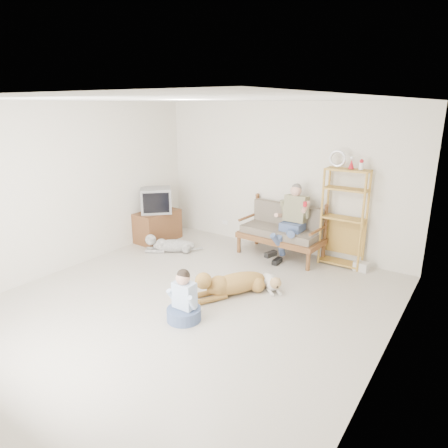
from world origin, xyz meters
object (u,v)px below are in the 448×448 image
Objects in this scene: golden_retriever at (230,284)px; etagere at (344,217)px; loveseat at (282,229)px; tv_stand at (157,226)px.

etagere is at bearing 93.18° from golden_retriever.
tv_stand is (-2.44, -0.66, -0.19)m from loveseat.
loveseat is at bearing 18.82° from tv_stand.
etagere is 3.61m from tv_stand.
golden_retriever is (0.09, -1.86, -0.32)m from loveseat.
golden_retriever is (2.53, -1.20, -0.13)m from tv_stand.
loveseat is at bearing -172.41° from etagere.
loveseat reaches higher than tv_stand.
golden_retriever is (-0.95, -2.00, -0.68)m from etagere.
etagere is 2.32m from golden_retriever.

